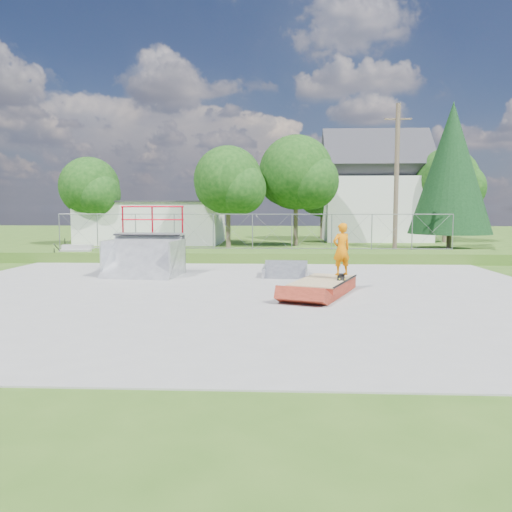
# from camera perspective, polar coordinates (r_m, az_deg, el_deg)

# --- Properties ---
(ground) EXTENTS (120.00, 120.00, 0.00)m
(ground) POSITION_cam_1_polar(r_m,az_deg,el_deg) (15.03, -2.56, -4.37)
(ground) COLOR #345A19
(ground) RESTS_ON ground
(concrete_pad) EXTENTS (20.00, 16.00, 0.04)m
(concrete_pad) POSITION_cam_1_polar(r_m,az_deg,el_deg) (15.02, -2.56, -4.29)
(concrete_pad) COLOR gray
(concrete_pad) RESTS_ON ground
(grass_berm) EXTENTS (24.00, 3.00, 0.50)m
(grass_berm) POSITION_cam_1_polar(r_m,az_deg,el_deg) (24.39, -0.53, 0.00)
(grass_berm) COLOR #345A19
(grass_berm) RESTS_ON ground
(grind_box) EXTENTS (2.31, 3.16, 0.42)m
(grind_box) POSITION_cam_1_polar(r_m,az_deg,el_deg) (15.17, 7.68, -3.50)
(grind_box) COLOR maroon
(grind_box) RESTS_ON concrete_pad
(quarter_pipe) EXTENTS (2.87, 2.51, 2.66)m
(quarter_pipe) POSITION_cam_1_polar(r_m,az_deg,el_deg) (19.14, -12.83, 1.62)
(quarter_pipe) COLOR gray
(quarter_pipe) RESTS_ON concrete_pad
(flat_bank_ramp) EXTENTS (1.72, 1.83, 0.50)m
(flat_bank_ramp) POSITION_cam_1_polar(r_m,az_deg,el_deg) (18.72, 3.39, -1.65)
(flat_bank_ramp) COLOR gray
(flat_bank_ramp) RESTS_ON concrete_pad
(skateboard) EXTENTS (0.34, 0.82, 0.13)m
(skateboard) POSITION_cam_1_polar(r_m,az_deg,el_deg) (15.41, 9.69, -2.43)
(skateboard) COLOR black
(skateboard) RESTS_ON grind_box
(skater) EXTENTS (0.68, 0.58, 1.58)m
(skater) POSITION_cam_1_polar(r_m,az_deg,el_deg) (15.33, 9.74, 0.51)
(skater) COLOR orange
(skater) RESTS_ON grind_box
(concrete_stairs) EXTENTS (1.50, 1.60, 0.80)m
(concrete_stairs) POSITION_cam_1_polar(r_m,az_deg,el_deg) (25.52, -20.06, 0.25)
(concrete_stairs) COLOR gray
(concrete_stairs) RESTS_ON ground
(chain_link_fence) EXTENTS (20.00, 0.06, 1.80)m
(chain_link_fence) POSITION_cam_1_polar(r_m,az_deg,el_deg) (25.31, -0.41, 2.81)
(chain_link_fence) COLOR gray
(chain_link_fence) RESTS_ON grass_berm
(utility_building_flat) EXTENTS (10.00, 6.00, 3.00)m
(utility_building_flat) POSITION_cam_1_polar(r_m,az_deg,el_deg) (37.93, -11.64, 3.72)
(utility_building_flat) COLOR silver
(utility_building_flat) RESTS_ON ground
(gable_house) EXTENTS (8.40, 6.08, 8.94)m
(gable_house) POSITION_cam_1_polar(r_m,az_deg,el_deg) (41.48, 13.39, 7.05)
(gable_house) COLOR silver
(gable_house) RESTS_ON ground
(utility_pole) EXTENTS (0.24, 0.24, 8.00)m
(utility_pole) POSITION_cam_1_polar(r_m,az_deg,el_deg) (27.48, 15.75, 8.24)
(utility_pole) COLOR brown
(utility_pole) RESTS_ON ground
(tree_left_near) EXTENTS (4.76, 4.48, 6.65)m
(tree_left_near) POSITION_cam_1_polar(r_m,az_deg,el_deg) (32.77, -2.81, 8.36)
(tree_left_near) COLOR brown
(tree_left_near) RESTS_ON ground
(tree_center) EXTENTS (5.44, 5.12, 7.60)m
(tree_center) POSITION_cam_1_polar(r_m,az_deg,el_deg) (34.66, 5.09, 9.19)
(tree_center) COLOR brown
(tree_center) RESTS_ON ground
(tree_left_far) EXTENTS (4.42, 4.16, 6.18)m
(tree_left_far) POSITION_cam_1_polar(r_m,az_deg,el_deg) (37.02, -18.25, 7.29)
(tree_left_far) COLOR brown
(tree_left_far) RESTS_ON ground
(tree_right_far) EXTENTS (5.10, 4.80, 7.12)m
(tree_right_far) POSITION_cam_1_polar(r_m,az_deg,el_deg) (40.72, 21.36, 7.85)
(tree_right_far) COLOR brown
(tree_right_far) RESTS_ON ground
(tree_back_mid) EXTENTS (4.08, 3.84, 5.70)m
(tree_back_mid) POSITION_cam_1_polar(r_m,az_deg,el_deg) (42.79, 7.89, 6.81)
(tree_back_mid) COLOR brown
(tree_back_mid) RESTS_ON ground
(conifer_tree) EXTENTS (5.04, 5.04, 9.10)m
(conifer_tree) POSITION_cam_1_polar(r_m,az_deg,el_deg) (33.58, 21.44, 9.31)
(conifer_tree) COLOR brown
(conifer_tree) RESTS_ON ground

